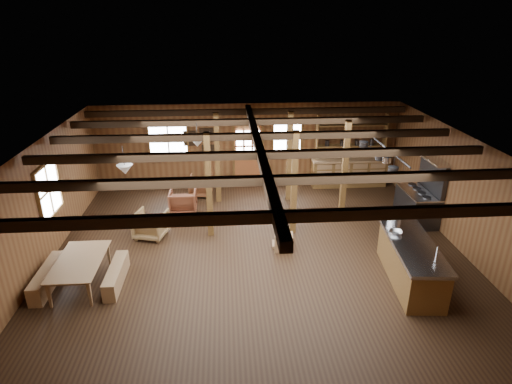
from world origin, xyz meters
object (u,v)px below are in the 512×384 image
at_px(commercial_range, 419,200).
at_px(armchair_c, 151,224).
at_px(dining_table, 83,272).
at_px(armchair_b, 201,186).
at_px(armchair_a, 183,202).
at_px(kitchen_island, 411,262).

distance_m(commercial_range, armchair_c, 7.42).
xyz_separation_m(commercial_range, dining_table, (-8.55, -2.52, -0.31)).
relative_size(dining_table, armchair_b, 2.39).
bearing_deg(armchair_c, commercial_range, -161.27).
height_order(commercial_range, armchair_a, commercial_range).
bearing_deg(armchair_a, commercial_range, 172.00).
height_order(armchair_b, armchair_c, armchair_c).
distance_m(dining_table, armchair_a, 3.95).
bearing_deg(dining_table, kitchen_island, -93.16).
distance_m(commercial_range, armchair_a, 6.76).
bearing_deg(kitchen_island, armchair_c, 162.86).
relative_size(kitchen_island, armchair_c, 3.27).
bearing_deg(commercial_range, armchair_c, -176.65).
relative_size(armchair_a, armchair_c, 1.01).
height_order(kitchen_island, armchair_c, kitchen_island).
height_order(commercial_range, armchair_c, commercial_range).
bearing_deg(dining_table, armchair_b, -25.96).
bearing_deg(armchair_c, armchair_a, -101.99).
distance_m(armchair_a, armchair_b, 1.37).
bearing_deg(armchair_c, dining_table, 76.66).
relative_size(commercial_range, dining_table, 1.10).
bearing_deg(armchair_a, armchair_c, 62.83).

